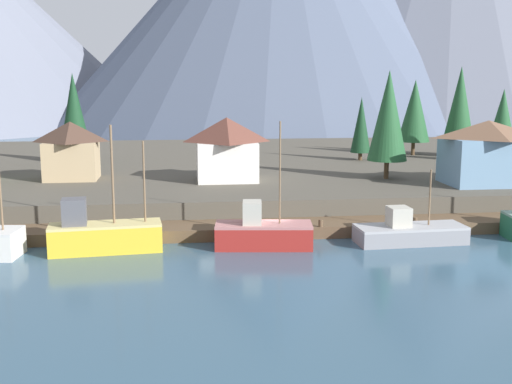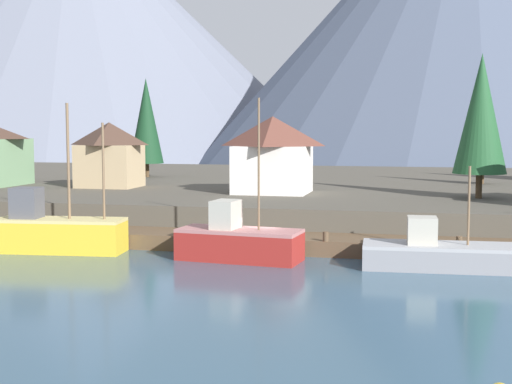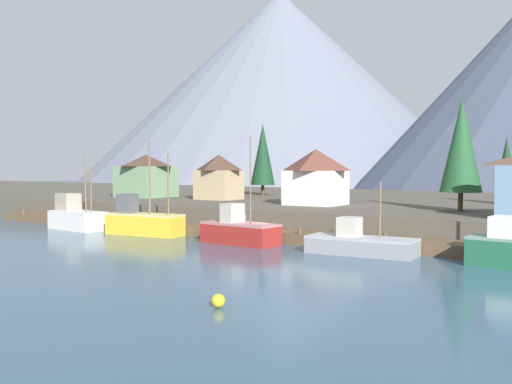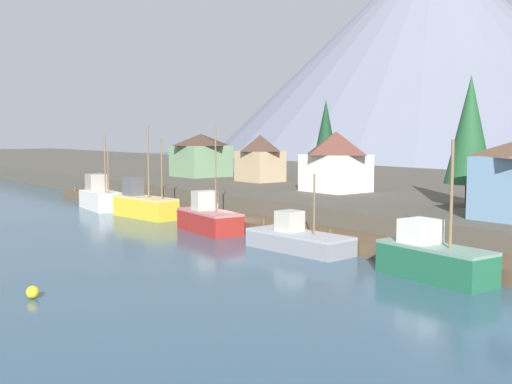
{
  "view_description": "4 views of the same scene",
  "coord_description": "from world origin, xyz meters",
  "px_view_note": "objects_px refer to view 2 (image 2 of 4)",
  "views": [
    {
      "loc": [
        -7.07,
        -50.08,
        13.11
      ],
      "look_at": [
        -1.11,
        2.0,
        3.68
      ],
      "focal_mm": 45.1,
      "sensor_mm": 36.0,
      "label": 1
    },
    {
      "loc": [
        9.6,
        -43.38,
        8.04
      ],
      "look_at": [
        -1.2,
        3.46,
        3.69
      ],
      "focal_mm": 49.88,
      "sensor_mm": 36.0,
      "label": 2
    },
    {
      "loc": [
        29.86,
        -45.95,
        7.16
      ],
      "look_at": [
        -2.52,
        2.96,
        4.49
      ],
      "focal_mm": 41.66,
      "sensor_mm": 36.0,
      "label": 3
    },
    {
      "loc": [
        45.71,
        -33.93,
        8.94
      ],
      "look_at": [
        0.98,
        1.8,
        3.52
      ],
      "focal_mm": 44.62,
      "sensor_mm": 36.0,
      "label": 4
    }
  ],
  "objects_px": {
    "house_white": "(273,154)",
    "conifer_back_right": "(482,138)",
    "fishing_boat_grey": "(438,254)",
    "fishing_boat_yellow": "(57,231)",
    "house_tan": "(109,154)",
    "conifer_near_left": "(146,121)",
    "conifer_mid_right": "(481,114)",
    "fishing_boat_red": "(238,241)"
  },
  "relations": [
    {
      "from": "fishing_boat_grey",
      "to": "house_white",
      "type": "distance_m",
      "value": 22.65
    },
    {
      "from": "house_tan",
      "to": "conifer_near_left",
      "type": "distance_m",
      "value": 14.14
    },
    {
      "from": "fishing_boat_yellow",
      "to": "house_tan",
      "type": "distance_m",
      "value": 21.17
    },
    {
      "from": "house_tan",
      "to": "conifer_back_right",
      "type": "height_order",
      "value": "conifer_back_right"
    },
    {
      "from": "house_tan",
      "to": "conifer_near_left",
      "type": "height_order",
      "value": "conifer_near_left"
    },
    {
      "from": "fishing_boat_grey",
      "to": "conifer_mid_right",
      "type": "height_order",
      "value": "conifer_mid_right"
    },
    {
      "from": "fishing_boat_red",
      "to": "conifer_back_right",
      "type": "xyz_separation_m",
      "value": [
        16.67,
        32.02,
        5.86
      ]
    },
    {
      "from": "house_white",
      "to": "conifer_back_right",
      "type": "height_order",
      "value": "conifer_back_right"
    },
    {
      "from": "fishing_boat_yellow",
      "to": "fishing_boat_grey",
      "type": "bearing_deg",
      "value": -5.93
    },
    {
      "from": "fishing_boat_red",
      "to": "conifer_back_right",
      "type": "distance_m",
      "value": 36.57
    },
    {
      "from": "conifer_near_left",
      "to": "conifer_mid_right",
      "type": "height_order",
      "value": "conifer_mid_right"
    },
    {
      "from": "fishing_boat_red",
      "to": "conifer_near_left",
      "type": "bearing_deg",
      "value": 126.07
    },
    {
      "from": "fishing_boat_red",
      "to": "house_tan",
      "type": "distance_m",
      "value": 27.09
    },
    {
      "from": "house_white",
      "to": "conifer_back_right",
      "type": "xyz_separation_m",
      "value": [
        18.18,
        14.35,
        1.19
      ]
    },
    {
      "from": "fishing_boat_yellow",
      "to": "conifer_back_right",
      "type": "xyz_separation_m",
      "value": [
        28.84,
        31.9,
        5.67
      ]
    },
    {
      "from": "fishing_boat_red",
      "to": "conifer_near_left",
      "type": "xyz_separation_m",
      "value": [
        -19.31,
        33.8,
        7.63
      ]
    },
    {
      "from": "fishing_boat_yellow",
      "to": "conifer_back_right",
      "type": "distance_m",
      "value": 43.38
    },
    {
      "from": "fishing_boat_grey",
      "to": "conifer_mid_right",
      "type": "relative_size",
      "value": 0.78
    },
    {
      "from": "house_white",
      "to": "house_tan",
      "type": "bearing_deg",
      "value": 171.28
    },
    {
      "from": "conifer_near_left",
      "to": "fishing_boat_red",
      "type": "bearing_deg",
      "value": -60.27
    },
    {
      "from": "fishing_boat_yellow",
      "to": "house_white",
      "type": "distance_m",
      "value": 21.02
    },
    {
      "from": "conifer_near_left",
      "to": "conifer_back_right",
      "type": "relative_size",
      "value": 1.37
    },
    {
      "from": "fishing_boat_yellow",
      "to": "fishing_boat_red",
      "type": "height_order",
      "value": "fishing_boat_red"
    },
    {
      "from": "conifer_mid_right",
      "to": "conifer_back_right",
      "type": "bearing_deg",
      "value": 84.68
    },
    {
      "from": "conifer_back_right",
      "to": "conifer_mid_right",
      "type": "bearing_deg",
      "value": -95.32
    },
    {
      "from": "house_tan",
      "to": "conifer_mid_right",
      "type": "distance_m",
      "value": 33.18
    },
    {
      "from": "fishing_boat_yellow",
      "to": "house_white",
      "type": "xyz_separation_m",
      "value": [
        10.66,
        17.56,
        4.48
      ]
    },
    {
      "from": "house_white",
      "to": "conifer_back_right",
      "type": "relative_size",
      "value": 0.81
    },
    {
      "from": "fishing_boat_yellow",
      "to": "house_tan",
      "type": "relative_size",
      "value": 1.59
    },
    {
      "from": "fishing_boat_grey",
      "to": "house_white",
      "type": "bearing_deg",
      "value": 124.06
    },
    {
      "from": "conifer_near_left",
      "to": "conifer_back_right",
      "type": "height_order",
      "value": "conifer_near_left"
    },
    {
      "from": "fishing_boat_red",
      "to": "house_white",
      "type": "xyz_separation_m",
      "value": [
        -1.51,
        17.68,
        4.66
      ]
    },
    {
      "from": "fishing_boat_yellow",
      "to": "fishing_boat_grey",
      "type": "xyz_separation_m",
      "value": [
        23.98,
        -0.08,
        -0.49
      ]
    },
    {
      "from": "fishing_boat_yellow",
      "to": "conifer_back_right",
      "type": "height_order",
      "value": "conifer_back_right"
    },
    {
      "from": "fishing_boat_grey",
      "to": "conifer_back_right",
      "type": "relative_size",
      "value": 1.1
    },
    {
      "from": "house_white",
      "to": "fishing_boat_yellow",
      "type": "bearing_deg",
      "value": -121.25
    },
    {
      "from": "fishing_boat_red",
      "to": "conifer_mid_right",
      "type": "distance_m",
      "value": 24.1
    },
    {
      "from": "house_white",
      "to": "fishing_boat_red",
      "type": "bearing_deg",
      "value": -85.11
    },
    {
      "from": "conifer_mid_right",
      "to": "conifer_back_right",
      "type": "relative_size",
      "value": 1.4
    },
    {
      "from": "fishing_boat_grey",
      "to": "conifer_back_right",
      "type": "bearing_deg",
      "value": 78.35
    },
    {
      "from": "conifer_mid_right",
      "to": "house_white",
      "type": "bearing_deg",
      "value": 177.27
    },
    {
      "from": "fishing_boat_grey",
      "to": "conifer_near_left",
      "type": "xyz_separation_m",
      "value": [
        -31.12,
        33.76,
        7.94
      ]
    }
  ]
}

